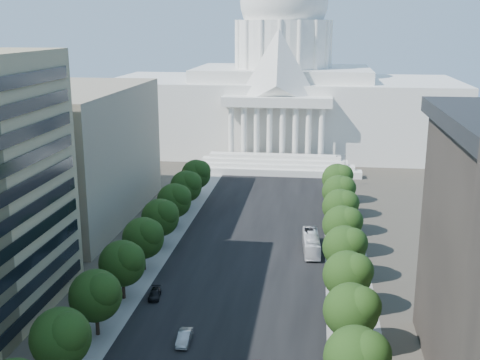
% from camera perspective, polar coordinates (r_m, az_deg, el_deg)
% --- Properties ---
extents(road_asphalt, '(30.00, 260.00, 0.01)m').
position_cam_1_polar(road_asphalt, '(126.08, 1.19, -5.72)').
color(road_asphalt, black).
rests_on(road_asphalt, ground).
extents(sidewalk_left, '(8.00, 260.00, 0.02)m').
position_cam_1_polar(sidewalk_left, '(129.38, -7.24, -5.30)').
color(sidewalk_left, gray).
rests_on(sidewalk_left, ground).
extents(sidewalk_right, '(8.00, 260.00, 0.02)m').
position_cam_1_polar(sidewalk_right, '(125.60, 9.89, -6.02)').
color(sidewalk_right, gray).
rests_on(sidewalk_right, ground).
extents(capitol, '(120.00, 56.00, 73.00)m').
position_cam_1_polar(capitol, '(214.13, 4.03, 8.21)').
color(capitol, white).
rests_on(capitol, ground).
extents(office_block_left_far, '(38.00, 52.00, 30.00)m').
position_cam_1_polar(office_block_left_far, '(144.15, -17.66, 2.40)').
color(office_block_left_far, gray).
rests_on(office_block_left_far, ground).
extents(tree_l_c, '(7.79, 7.60, 9.97)m').
position_cam_1_polar(tree_l_c, '(79.57, -16.49, -14.05)').
color(tree_l_c, '#33261C').
rests_on(tree_l_c, ground).
extents(tree_l_d, '(7.79, 7.60, 9.97)m').
position_cam_1_polar(tree_l_d, '(89.41, -13.39, -10.51)').
color(tree_l_d, '#33261C').
rests_on(tree_l_d, ground).
extents(tree_l_e, '(7.79, 7.60, 9.97)m').
position_cam_1_polar(tree_l_e, '(99.73, -10.97, -7.67)').
color(tree_l_e, '#33261C').
rests_on(tree_l_e, ground).
extents(tree_l_f, '(7.79, 7.60, 9.97)m').
position_cam_1_polar(tree_l_f, '(110.39, -9.03, -5.35)').
color(tree_l_f, '#33261C').
rests_on(tree_l_f, ground).
extents(tree_l_g, '(7.79, 7.60, 9.97)m').
position_cam_1_polar(tree_l_g, '(121.31, -7.45, -3.45)').
color(tree_l_g, '#33261C').
rests_on(tree_l_g, ground).
extents(tree_l_h, '(7.79, 7.60, 9.97)m').
position_cam_1_polar(tree_l_h, '(132.41, -6.14, -1.85)').
color(tree_l_h, '#33261C').
rests_on(tree_l_h, ground).
extents(tree_l_i, '(7.79, 7.60, 9.97)m').
position_cam_1_polar(tree_l_i, '(143.65, -5.03, -0.51)').
color(tree_l_i, '#33261C').
rests_on(tree_l_i, ground).
extents(tree_l_j, '(7.79, 7.60, 9.97)m').
position_cam_1_polar(tree_l_j, '(155.01, -4.09, 0.64)').
color(tree_l_j, '#33261C').
rests_on(tree_l_j, ground).
extents(tree_r_c, '(7.79, 7.60, 9.97)m').
position_cam_1_polar(tree_r_c, '(73.76, 11.22, -16.13)').
color(tree_r_c, '#33261C').
rests_on(tree_r_c, ground).
extents(tree_r_d, '(7.79, 7.60, 9.97)m').
position_cam_1_polar(tree_r_d, '(84.29, 10.72, -11.97)').
color(tree_r_d, '#33261C').
rests_on(tree_r_d, ground).
extents(tree_r_e, '(7.79, 7.60, 9.97)m').
position_cam_1_polar(tree_r_e, '(95.17, 10.34, -8.75)').
color(tree_r_e, '#33261C').
rests_on(tree_r_e, ground).
extents(tree_r_f, '(7.79, 7.60, 9.97)m').
position_cam_1_polar(tree_r_f, '(106.29, 10.05, -6.20)').
color(tree_r_f, '#33261C').
rests_on(tree_r_f, ground).
extents(tree_r_g, '(7.79, 7.60, 9.97)m').
position_cam_1_polar(tree_r_g, '(117.58, 9.82, -4.13)').
color(tree_r_g, '#33261C').
rests_on(tree_r_g, ground).
extents(tree_r_h, '(7.79, 7.60, 9.97)m').
position_cam_1_polar(tree_r_h, '(129.00, 9.62, -2.43)').
color(tree_r_h, '#33261C').
rests_on(tree_r_h, ground).
extents(tree_r_i, '(7.79, 7.60, 9.97)m').
position_cam_1_polar(tree_r_i, '(140.52, 9.46, -1.00)').
color(tree_r_i, '#33261C').
rests_on(tree_r_i, ground).
extents(tree_r_j, '(7.79, 7.60, 9.97)m').
position_cam_1_polar(tree_r_j, '(152.11, 9.33, 0.21)').
color(tree_r_j, '#33261C').
rests_on(tree_r_j, ground).
extents(streetlight_c, '(2.61, 0.44, 9.00)m').
position_cam_1_polar(streetlight_c, '(95.70, 11.27, -9.07)').
color(streetlight_c, gray).
rests_on(streetlight_c, ground).
extents(streetlight_d, '(2.61, 0.44, 9.00)m').
position_cam_1_polar(streetlight_d, '(119.00, 10.54, -4.26)').
color(streetlight_d, gray).
rests_on(streetlight_d, ground).
extents(streetlight_e, '(2.61, 0.44, 9.00)m').
position_cam_1_polar(streetlight_e, '(142.87, 10.05, -1.03)').
color(streetlight_e, gray).
rests_on(streetlight_e, ground).
extents(streetlight_f, '(2.61, 0.44, 9.00)m').
position_cam_1_polar(streetlight_f, '(167.07, 9.71, 1.27)').
color(streetlight_f, gray).
rests_on(streetlight_f, ground).
extents(car_silver, '(1.88, 4.98, 1.62)m').
position_cam_1_polar(car_silver, '(88.12, -5.31, -14.66)').
color(car_silver, '#979A9E').
rests_on(car_silver, ground).
extents(car_dark_b, '(2.43, 4.70, 1.30)m').
position_cam_1_polar(car_dark_b, '(101.63, -8.09, -10.67)').
color(car_dark_b, black).
rests_on(car_dark_b, ground).
extents(city_bus, '(3.82, 12.78, 3.51)m').
position_cam_1_polar(city_bus, '(120.29, 6.77, -5.95)').
color(city_bus, silver).
rests_on(city_bus, ground).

